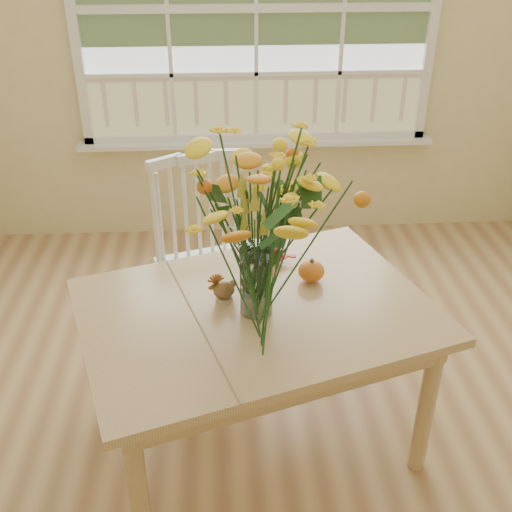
{
  "coord_description": "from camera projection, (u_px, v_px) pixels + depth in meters",
  "views": [
    {
      "loc": [
        -0.24,
        -1.75,
        2.07
      ],
      "look_at": [
        -0.12,
        0.2,
        0.94
      ],
      "focal_mm": 42.0,
      "sensor_mm": 36.0,
      "label": 1
    }
  ],
  "objects": [
    {
      "name": "window",
      "position": [
        256.0,
        11.0,
        3.71
      ],
      "size": [
        2.42,
        0.12,
        1.74
      ],
      "color": "silver",
      "rests_on": "wall_back"
    },
    {
      "name": "dining_table",
      "position": [
        256.0,
        326.0,
        2.39
      ],
      "size": [
        1.58,
        1.33,
        0.72
      ],
      "rotation": [
        0.0,
        0.0,
        0.31
      ],
      "color": "tan",
      "rests_on": "floor"
    },
    {
      "name": "flower_vase",
      "position": [
        256.0,
        213.0,
        2.12
      ],
      "size": [
        0.59,
        0.59,
        0.7
      ],
      "color": "white",
      "rests_on": "dining_table"
    },
    {
      "name": "dark_gourd",
      "position": [
        275.0,
        255.0,
        2.64
      ],
      "size": [
        0.12,
        0.07,
        0.07
      ],
      "color": "#38160F",
      "rests_on": "dining_table"
    },
    {
      "name": "pumpkin",
      "position": [
        311.0,
        272.0,
        2.49
      ],
      "size": [
        0.11,
        0.11,
        0.09
      ],
      "primitive_type": "ellipsoid",
      "color": "orange",
      "rests_on": "dining_table"
    },
    {
      "name": "windsor_chair",
      "position": [
        206.0,
        252.0,
        3.01
      ],
      "size": [
        0.6,
        0.58,
        1.04
      ],
      "rotation": [
        0.0,
        0.0,
        0.3
      ],
      "color": "white",
      "rests_on": "floor"
    },
    {
      "name": "wall_back",
      "position": [
        256.0,
        41.0,
        3.83
      ],
      "size": [
        4.0,
        0.02,
        2.7
      ],
      "primitive_type": "cube",
      "color": "beige",
      "rests_on": "floor"
    },
    {
      "name": "turkey_figurine",
      "position": [
        224.0,
        290.0,
        2.37
      ],
      "size": [
        0.1,
        0.09,
        0.11
      ],
      "rotation": [
        0.0,
        0.0,
        0.28
      ],
      "color": "#CCB78C",
      "rests_on": "dining_table"
    },
    {
      "name": "floor",
      "position": [
        288.0,
        469.0,
        2.56
      ],
      "size": [
        4.0,
        4.5,
        0.01
      ],
      "primitive_type": "cube",
      "color": "#A67A50",
      "rests_on": "ground"
    }
  ]
}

